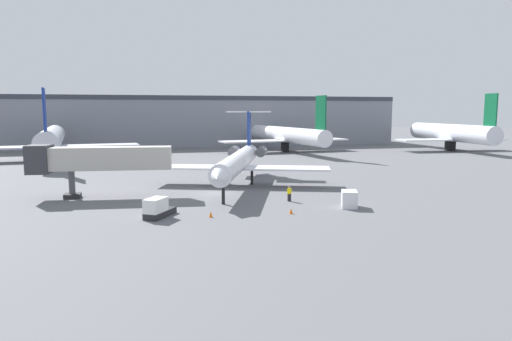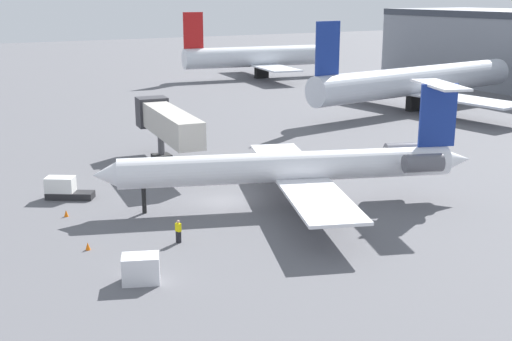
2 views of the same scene
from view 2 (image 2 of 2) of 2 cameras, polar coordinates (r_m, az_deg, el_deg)
name	(u,v)px [view 2 (image 2 of 2)]	position (r m, az deg, el deg)	size (l,w,h in m)	color
ground_plane	(223,203)	(55.85, -2.87, -2.84)	(400.00, 400.00, 0.10)	#5B5B60
regional_jet	(301,165)	(54.40, 3.93, 0.45)	(24.05, 30.55, 9.88)	white
jet_bridge	(166,122)	(67.99, -7.78, 4.20)	(16.03, 4.63, 6.13)	#B7B2A8
ground_crew_marshaller	(178,231)	(47.11, -6.72, -5.23)	(0.46, 0.38, 1.69)	black
baggage_tug_lead	(65,189)	(59.00, -16.20, -1.56)	(3.31, 4.13, 1.90)	#262628
cargo_container_uld	(141,269)	(41.25, -9.93, -8.37)	(2.26, 2.66, 1.73)	silver
traffic_cone_near	(88,246)	(47.16, -14.32, -6.34)	(0.36, 0.36, 0.55)	orange
traffic_cone_mid	(66,213)	(54.42, -16.08, -3.57)	(0.36, 0.36, 0.55)	orange
parked_airliner_west_end	(261,57)	(138.00, 0.41, 9.78)	(28.28, 33.24, 13.50)	silver
parked_airliner_west_mid	(416,82)	(101.68, 13.65, 7.48)	(34.17, 40.32, 13.60)	silver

